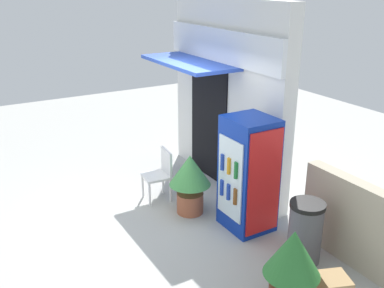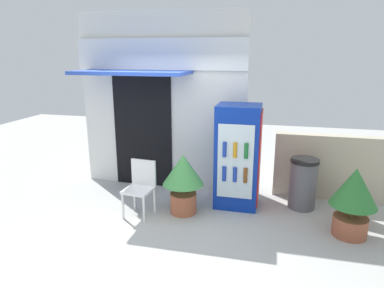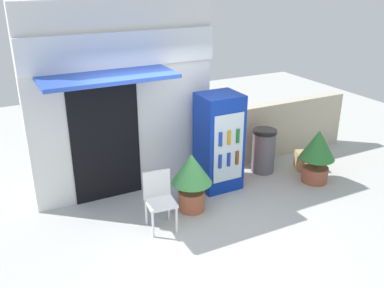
{
  "view_description": "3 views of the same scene",
  "coord_description": "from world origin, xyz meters",
  "px_view_note": "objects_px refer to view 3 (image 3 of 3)",
  "views": [
    {
      "loc": [
        5.66,
        -2.56,
        3.52
      ],
      "look_at": [
        -0.09,
        0.81,
        1.02
      ],
      "focal_mm": 41.35,
      "sensor_mm": 36.0,
      "label": 1
    },
    {
      "loc": [
        1.56,
        -4.3,
        2.51
      ],
      "look_at": [
        0.33,
        0.78,
        1.1
      ],
      "focal_mm": 31.82,
      "sensor_mm": 36.0,
      "label": 2
    },
    {
      "loc": [
        -2.49,
        -4.75,
        3.61
      ],
      "look_at": [
        0.3,
        0.69,
        1.1
      ],
      "focal_mm": 39.59,
      "sensor_mm": 36.0,
      "label": 3
    }
  ],
  "objects_px": {
    "plastic_chair": "(159,196)",
    "trash_bin": "(263,151)",
    "potted_plant_near_shop": "(192,176)",
    "potted_plant_curbside": "(317,151)",
    "drink_cooler": "(219,142)",
    "cardboard_box": "(305,160)"
  },
  "relations": [
    {
      "from": "plastic_chair",
      "to": "trash_bin",
      "type": "distance_m",
      "value": 2.65
    },
    {
      "from": "potted_plant_near_shop",
      "to": "trash_bin",
      "type": "xyz_separation_m",
      "value": [
        1.87,
        0.65,
        -0.18
      ]
    },
    {
      "from": "potted_plant_curbside",
      "to": "trash_bin",
      "type": "bearing_deg",
      "value": 127.31
    },
    {
      "from": "drink_cooler",
      "to": "potted_plant_curbside",
      "type": "xyz_separation_m",
      "value": [
        1.67,
        -0.66,
        -0.26
      ]
    },
    {
      "from": "drink_cooler",
      "to": "potted_plant_curbside",
      "type": "bearing_deg",
      "value": -21.42
    },
    {
      "from": "drink_cooler",
      "to": "potted_plant_curbside",
      "type": "height_order",
      "value": "drink_cooler"
    },
    {
      "from": "drink_cooler",
      "to": "trash_bin",
      "type": "height_order",
      "value": "drink_cooler"
    },
    {
      "from": "trash_bin",
      "to": "cardboard_box",
      "type": "bearing_deg",
      "value": -20.27
    },
    {
      "from": "potted_plant_near_shop",
      "to": "cardboard_box",
      "type": "xyz_separation_m",
      "value": [
        2.67,
        0.35,
        -0.43
      ]
    },
    {
      "from": "cardboard_box",
      "to": "potted_plant_near_shop",
      "type": "bearing_deg",
      "value": -172.42
    },
    {
      "from": "trash_bin",
      "to": "drink_cooler",
      "type": "bearing_deg",
      "value": -172.87
    },
    {
      "from": "potted_plant_curbside",
      "to": "cardboard_box",
      "type": "xyz_separation_m",
      "value": [
        0.19,
        0.5,
        -0.42
      ]
    },
    {
      "from": "plastic_chair",
      "to": "potted_plant_near_shop",
      "type": "relative_size",
      "value": 0.89
    },
    {
      "from": "drink_cooler",
      "to": "potted_plant_curbside",
      "type": "relative_size",
      "value": 1.71
    },
    {
      "from": "trash_bin",
      "to": "cardboard_box",
      "type": "xyz_separation_m",
      "value": [
        0.79,
        -0.29,
        -0.25
      ]
    },
    {
      "from": "cardboard_box",
      "to": "potted_plant_curbside",
      "type": "bearing_deg",
      "value": -111.2
    },
    {
      "from": "drink_cooler",
      "to": "potted_plant_near_shop",
      "type": "xyz_separation_m",
      "value": [
        -0.8,
        -0.51,
        -0.25
      ]
    },
    {
      "from": "drink_cooler",
      "to": "potted_plant_near_shop",
      "type": "distance_m",
      "value": 0.98
    },
    {
      "from": "potted_plant_near_shop",
      "to": "potted_plant_curbside",
      "type": "bearing_deg",
      "value": -3.27
    },
    {
      "from": "plastic_chair",
      "to": "potted_plant_curbside",
      "type": "xyz_separation_m",
      "value": [
        3.12,
        0.05,
        0.1
      ]
    },
    {
      "from": "plastic_chair",
      "to": "cardboard_box",
      "type": "height_order",
      "value": "plastic_chair"
    },
    {
      "from": "plastic_chair",
      "to": "potted_plant_curbside",
      "type": "bearing_deg",
      "value": 0.96
    }
  ]
}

